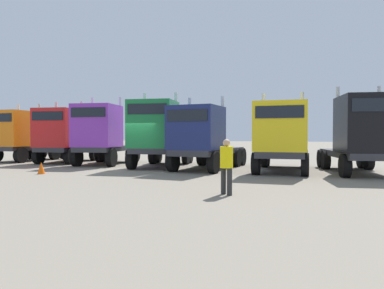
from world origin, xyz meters
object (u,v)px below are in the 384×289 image
(semi_truck_orange, at_px, (20,135))
(semi_truck_yellow, at_px, (282,137))
(semi_truck_red, at_px, (63,135))
(visitor_in_hivis, at_px, (226,163))
(semi_truck_purple, at_px, (101,134))
(semi_truck_green, at_px, (157,134))
(semi_truck_navy, at_px, (202,137))
(semi_truck_black, at_px, (363,134))
(traffic_cone_near, at_px, (41,168))

(semi_truck_orange, xyz_separation_m, semi_truck_yellow, (18.40, -0.21, -0.11))
(semi_truck_red, xyz_separation_m, semi_truck_yellow, (14.54, -0.37, -0.11))
(semi_truck_orange, bearing_deg, visitor_in_hivis, 61.42)
(semi_truck_purple, distance_m, semi_truck_green, 4.13)
(semi_truck_orange, height_order, semi_truck_red, semi_truck_red)
(semi_truck_purple, xyz_separation_m, semi_truck_navy, (7.02, -0.51, -0.21))
(semi_truck_purple, bearing_deg, semi_truck_yellow, 75.22)
(semi_truck_black, bearing_deg, semi_truck_purple, -103.48)
(semi_truck_red, distance_m, visitor_in_hivis, 16.14)
(semi_truck_orange, height_order, semi_truck_black, semi_truck_black)
(semi_truck_yellow, xyz_separation_m, semi_truck_black, (3.65, 0.52, 0.14))
(semi_truck_navy, distance_m, semi_truck_yellow, 4.09)
(semi_truck_red, relative_size, semi_truck_purple, 1.01)
(semi_truck_purple, height_order, semi_truck_yellow, semi_truck_purple)
(semi_truck_red, height_order, semi_truck_navy, semi_truck_red)
(semi_truck_navy, bearing_deg, semi_truck_red, -95.70)
(semi_truck_orange, bearing_deg, semi_truck_purple, 82.84)
(semi_truck_red, relative_size, semi_truck_black, 0.94)
(semi_truck_black, bearing_deg, semi_truck_orange, -104.54)
(semi_truck_purple, xyz_separation_m, semi_truck_green, (4.12, -0.20, -0.01))
(semi_truck_purple, distance_m, semi_truck_yellow, 11.09)
(semi_truck_purple, xyz_separation_m, semi_truck_black, (14.74, 0.48, -0.05))
(semi_truck_purple, relative_size, semi_truck_green, 0.92)
(semi_truck_red, bearing_deg, semi_truck_orange, -101.52)
(semi_truck_orange, bearing_deg, semi_truck_black, 84.97)
(semi_truck_green, bearing_deg, traffic_cone_near, -47.58)
(semi_truck_red, height_order, semi_truck_black, semi_truck_black)
(visitor_in_hivis, distance_m, traffic_cone_near, 10.29)
(semi_truck_purple, xyz_separation_m, traffic_cone_near, (0.65, -5.30, -1.67))
(semi_truck_red, xyz_separation_m, semi_truck_navy, (10.48, -0.85, -0.14))
(semi_truck_navy, xyz_separation_m, visitor_in_hivis, (3.67, -6.87, -0.74))
(semi_truck_yellow, bearing_deg, traffic_cone_near, -70.03)
(semi_truck_red, relative_size, semi_truck_yellow, 0.93)
(semi_truck_black, bearing_deg, semi_truck_yellow, -97.28)
(semi_truck_red, distance_m, semi_truck_black, 18.20)
(semi_truck_orange, xyz_separation_m, traffic_cone_near, (7.96, -5.47, -1.60))
(semi_truck_yellow, bearing_deg, semi_truck_black, 91.28)
(semi_truck_yellow, relative_size, semi_truck_black, 1.01)
(semi_truck_orange, relative_size, semi_truck_green, 0.89)
(semi_truck_yellow, distance_m, visitor_in_hivis, 7.39)
(semi_truck_red, height_order, traffic_cone_near, semi_truck_red)
(semi_truck_yellow, xyz_separation_m, visitor_in_hivis, (-0.39, -7.34, -0.78))
(semi_truck_navy, xyz_separation_m, semi_truck_black, (7.72, 0.99, 0.17))
(traffic_cone_near, bearing_deg, semi_truck_black, 22.29)
(semi_truck_navy, distance_m, visitor_in_hivis, 7.83)
(semi_truck_navy, relative_size, traffic_cone_near, 11.23)
(semi_truck_red, xyz_separation_m, semi_truck_black, (18.20, 0.14, 0.02))
(semi_truck_black, height_order, traffic_cone_near, semi_truck_black)
(semi_truck_purple, height_order, semi_truck_green, semi_truck_green)
(semi_truck_green, bearing_deg, semi_truck_yellow, 78.02)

